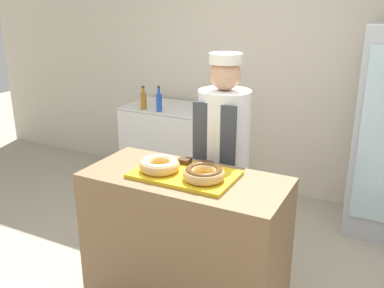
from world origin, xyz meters
TOP-DOWN VIEW (x-y plane):
  - wall_back at (0.00, 2.13)m, footprint 8.00×0.06m
  - display_counter at (0.00, 0.00)m, footprint 1.28×0.59m
  - serving_tray at (0.00, 0.00)m, footprint 0.63×0.39m
  - donut_light_glaze at (-0.15, -0.04)m, footprint 0.25×0.25m
  - donut_chocolate_glaze at (0.15, -0.04)m, footprint 0.25×0.25m
  - brownie_back_left at (-0.08, 0.14)m, footprint 0.08×0.08m
  - brownie_back_right at (0.08, 0.14)m, footprint 0.08×0.08m
  - baker_person at (0.02, 0.55)m, footprint 0.38×0.38m
  - chest_freezer at (-1.06, 1.75)m, footprint 1.04×0.65m
  - bottle_blue at (-1.10, 1.50)m, footprint 0.06×0.06m
  - bottle_orange at (-0.62, 1.94)m, footprint 0.06×0.06m
  - bottle_amber at (-1.29, 1.51)m, footprint 0.07×0.07m
  - bottle_red at (-0.70, 1.65)m, footprint 0.06×0.06m

SIDE VIEW (x-z plane):
  - chest_freezer at x=-1.06m, z-range 0.00..0.91m
  - display_counter at x=0.00m, z-range 0.00..0.97m
  - baker_person at x=0.02m, z-range 0.04..1.71m
  - serving_tray at x=0.00m, z-range 0.97..0.99m
  - bottle_red at x=-0.70m, z-range 0.88..1.12m
  - bottle_amber at x=-1.29m, z-range 0.88..1.12m
  - brownie_back_left at x=-0.08m, z-range 0.99..1.02m
  - brownie_back_right at x=0.08m, z-range 0.99..1.02m
  - bottle_blue at x=-1.10m, z-range 0.88..1.14m
  - bottle_orange at x=-0.62m, z-range 0.88..1.15m
  - donut_light_glaze at x=-0.15m, z-range 0.99..1.07m
  - donut_chocolate_glaze at x=0.15m, z-range 0.99..1.07m
  - wall_back at x=0.00m, z-range 0.00..2.70m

